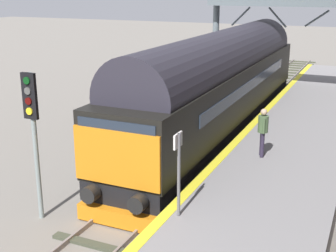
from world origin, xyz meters
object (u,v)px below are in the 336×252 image
(signal_post_near, at_px, (33,126))
(waiting_passenger, at_px, (263,128))
(diesel_locomotive, at_px, (221,82))
(platform_number_sign, at_px, (178,162))

(signal_post_near, xyz_separation_m, waiting_passenger, (5.23, 5.07, -0.82))
(diesel_locomotive, distance_m, waiting_passenger, 5.45)
(platform_number_sign, distance_m, waiting_passenger, 5.12)
(platform_number_sign, xyz_separation_m, waiting_passenger, (0.91, 5.03, -0.42))
(diesel_locomotive, xyz_separation_m, waiting_passenger, (2.96, -4.56, -0.49))
(platform_number_sign, bearing_deg, waiting_passenger, 79.77)
(diesel_locomotive, bearing_deg, signal_post_near, -103.32)
(signal_post_near, distance_m, platform_number_sign, 4.34)
(signal_post_near, height_order, waiting_passenger, signal_post_near)
(platform_number_sign, relative_size, waiting_passenger, 1.31)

